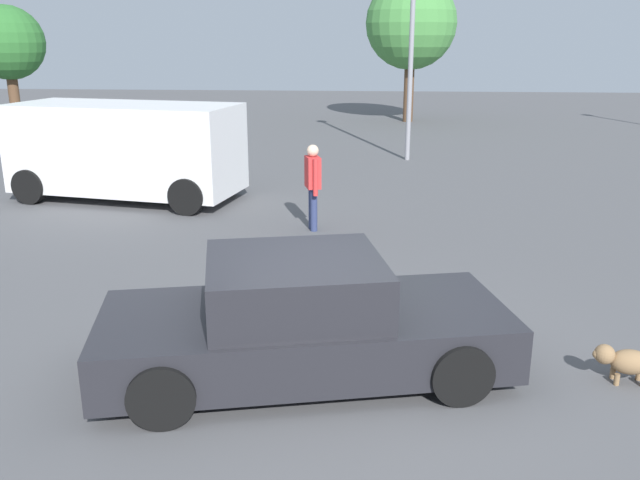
# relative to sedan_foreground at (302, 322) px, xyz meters

# --- Properties ---
(ground_plane) EXTENTS (80.00, 80.00, 0.00)m
(ground_plane) POSITION_rel_sedan_foreground_xyz_m (0.34, 0.03, -0.60)
(ground_plane) COLOR #515154
(sedan_foreground) EXTENTS (4.57, 2.69, 1.31)m
(sedan_foreground) POSITION_rel_sedan_foreground_xyz_m (0.00, 0.00, 0.00)
(sedan_foreground) COLOR #232328
(sedan_foreground) RESTS_ON ground_plane
(dog) EXTENTS (0.69, 0.28, 0.42)m
(dog) POSITION_rel_sedan_foreground_xyz_m (3.38, 0.07, -0.35)
(dog) COLOR olive
(dog) RESTS_ON ground_plane
(van_white) EXTENTS (5.22, 2.93, 2.11)m
(van_white) POSITION_rel_sedan_foreground_xyz_m (-4.73, 7.81, 0.55)
(van_white) COLOR white
(van_white) RESTS_ON ground_plane
(pedestrian) EXTENTS (0.35, 0.55, 1.61)m
(pedestrian) POSITION_rel_sedan_foreground_xyz_m (-0.40, 5.62, 0.36)
(pedestrian) COLOR navy
(pedestrian) RESTS_ON ground_plane
(tree_back_left) EXTENTS (3.79, 3.79, 5.97)m
(tree_back_left) POSITION_rel_sedan_foreground_xyz_m (2.15, 22.93, 3.45)
(tree_back_left) COLOR brown
(tree_back_left) RESTS_ON ground_plane
(tree_back_center) EXTENTS (2.74, 2.74, 4.68)m
(tree_back_center) POSITION_rel_sedan_foreground_xyz_m (-13.11, 18.58, 2.67)
(tree_back_center) COLOR brown
(tree_back_center) RESTS_ON ground_plane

